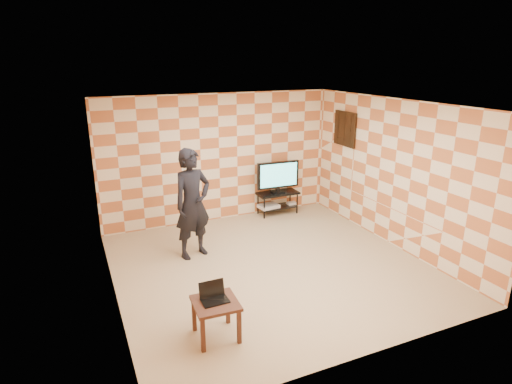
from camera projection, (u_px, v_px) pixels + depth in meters
floor at (270, 266)px, 7.23m from camera, size 5.00×5.00×0.00m
wall_back at (219, 158)px, 9.00m from camera, size 5.00×0.02×2.70m
wall_front at (372, 253)px, 4.65m from camera, size 5.00×0.02×2.70m
wall_left at (107, 212)px, 5.86m from camera, size 0.02×5.00×2.70m
wall_right at (394, 174)px, 7.80m from camera, size 0.02×5.00×2.70m
ceiling at (272, 105)px, 6.42m from camera, size 5.00×5.00×0.02m
wall_art at (345, 129)px, 8.96m from camera, size 0.04×0.72×0.72m
tv_stand at (278, 198)px, 9.58m from camera, size 0.93×0.42×0.50m
tv at (278, 176)px, 9.42m from camera, size 0.97×0.20×0.71m
dvd_player at (269, 206)px, 9.54m from camera, size 0.47×0.36×0.07m
game_console at (292, 203)px, 9.77m from camera, size 0.21×0.16×0.05m
side_table at (216, 308)px, 5.30m from camera, size 0.57×0.57×0.50m
laptop at (214, 296)px, 5.31m from camera, size 0.33×0.26×0.22m
person at (193, 204)px, 7.37m from camera, size 0.82×0.66×1.94m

